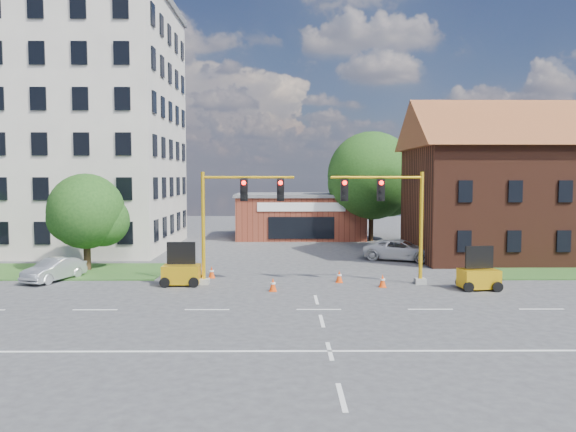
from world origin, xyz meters
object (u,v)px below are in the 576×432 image
object	(u,v)px
trailer_west	(181,272)
pickup_white	(401,250)
signal_mast_west	(233,213)
signal_mast_east	(392,213)
trailer_east	(479,277)

from	to	relation	value
trailer_west	pickup_white	bearing A→B (deg)	32.16
signal_mast_west	trailer_west	bearing A→B (deg)	-174.37
pickup_white	trailer_west	bearing A→B (deg)	144.84
signal_mast_west	pickup_white	bearing A→B (deg)	38.36
signal_mast_east	trailer_east	world-z (taller)	signal_mast_east
signal_mast_east	trailer_east	distance (m)	5.64
pickup_white	signal_mast_east	bearing A→B (deg)	-173.67
signal_mast_west	signal_mast_east	xyz separation A→B (m)	(8.71, 0.00, 0.00)
pickup_white	signal_mast_west	bearing A→B (deg)	150.12
signal_mast_west	signal_mast_east	size ratio (longest dim) A/B	1.00
signal_mast_east	trailer_west	bearing A→B (deg)	-178.62
signal_mast_west	signal_mast_east	world-z (taller)	same
signal_mast_east	pickup_white	xyz separation A→B (m)	(2.43, 8.82, -3.19)
trailer_east	pickup_white	size ratio (longest dim) A/B	0.42
signal_mast_east	trailer_east	bearing A→B (deg)	-20.08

